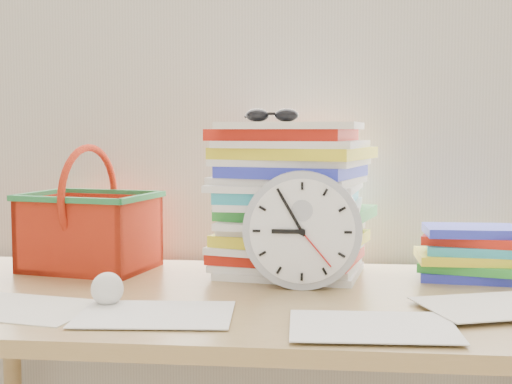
# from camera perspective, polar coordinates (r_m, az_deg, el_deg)

# --- Properties ---
(curtain) EXTENTS (2.40, 0.01, 2.50)m
(curtain) POSITION_cam_1_polar(r_m,az_deg,el_deg) (1.78, 1.22, 12.22)
(curtain) COLOR beige
(curtain) RESTS_ON room_shell
(desk) EXTENTS (1.40, 0.70, 0.75)m
(desk) POSITION_cam_1_polar(r_m,az_deg,el_deg) (1.45, -0.11, -11.05)
(desk) COLOR #9C7C49
(desk) RESTS_ON ground
(paper_stack) EXTENTS (0.39, 0.34, 0.34)m
(paper_stack) POSITION_cam_1_polar(r_m,az_deg,el_deg) (1.60, 2.72, -0.54)
(paper_stack) COLOR white
(paper_stack) RESTS_ON desk
(clock) EXTENTS (0.24, 0.05, 0.24)m
(clock) POSITION_cam_1_polar(r_m,az_deg,el_deg) (1.46, 3.74, -3.03)
(clock) COLOR #ACB0B9
(clock) RESTS_ON desk
(sunglasses) EXTENTS (0.15, 0.13, 0.03)m
(sunglasses) POSITION_cam_1_polar(r_m,az_deg,el_deg) (1.57, 1.27, 6.16)
(sunglasses) COLOR black
(sunglasses) RESTS_ON paper_stack
(book_stack) EXTENTS (0.26, 0.21, 0.12)m
(book_stack) POSITION_cam_1_polar(r_m,az_deg,el_deg) (1.62, 16.48, -4.69)
(book_stack) COLOR white
(book_stack) RESTS_ON desk
(basket) EXTENTS (0.32, 0.27, 0.28)m
(basket) POSITION_cam_1_polar(r_m,az_deg,el_deg) (1.70, -13.18, -1.32)
(basket) COLOR red
(basket) RESTS_ON desk
(crumpled_ball) EXTENTS (0.06, 0.06, 0.06)m
(crumpled_ball) POSITION_cam_1_polar(r_m,az_deg,el_deg) (1.36, -11.83, -7.57)
(crumpled_ball) COLOR white
(crumpled_ball) RESTS_ON desk
(scattered_papers) EXTENTS (1.26, 0.42, 0.02)m
(scattered_papers) POSITION_cam_1_polar(r_m,az_deg,el_deg) (1.43, -0.11, -7.93)
(scattered_papers) COLOR white
(scattered_papers) RESTS_ON desk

